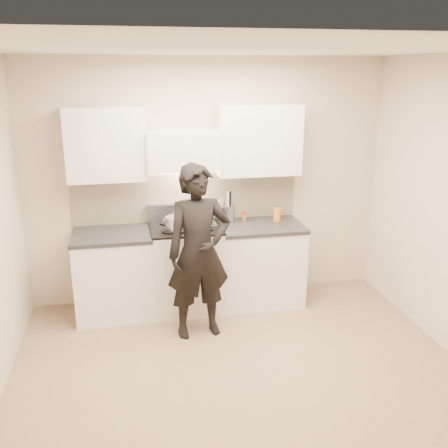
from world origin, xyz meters
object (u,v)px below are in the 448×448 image
(wok, at_px, (203,213))
(utensil_crock, at_px, (229,212))
(stove, at_px, (187,267))
(counter_right, at_px, (260,263))
(person, at_px, (199,252))

(wok, bearing_deg, utensil_crock, 11.19)
(stove, distance_m, counter_right, 0.83)
(counter_right, bearing_deg, person, -142.49)
(wok, xyz_separation_m, person, (-0.15, -0.69, -0.19))
(utensil_crock, bearing_deg, wok, -168.81)
(counter_right, xyz_separation_m, wok, (-0.63, 0.10, 0.60))
(stove, height_order, wok, wok)
(stove, xyz_separation_m, utensil_crock, (0.50, 0.16, 0.56))
(stove, distance_m, utensil_crock, 0.77)
(stove, xyz_separation_m, person, (0.05, -0.60, 0.39))
(counter_right, relative_size, utensil_crock, 2.56)
(counter_right, distance_m, utensil_crock, 0.68)
(utensil_crock, bearing_deg, counter_right, -25.45)
(stove, bearing_deg, counter_right, 0.00)
(wok, relative_size, utensil_crock, 1.27)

